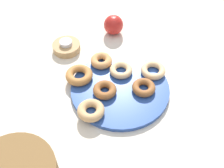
% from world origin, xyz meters
% --- Properties ---
extents(ground_plane, '(2.40, 2.40, 0.00)m').
position_xyz_m(ground_plane, '(0.00, 0.00, 0.00)').
color(ground_plane, beige).
extents(donut_plate, '(0.33, 0.33, 0.02)m').
position_xyz_m(donut_plate, '(0.00, 0.00, 0.01)').
color(donut_plate, '#284C9E').
rests_on(donut_plate, ground_plane).
extents(donut_0, '(0.11, 0.11, 0.02)m').
position_xyz_m(donut_0, '(0.06, -0.03, 0.03)').
color(donut_0, '#EABC84').
rests_on(donut_0, donut_plate).
extents(donut_1, '(0.10, 0.10, 0.03)m').
position_xyz_m(donut_1, '(0.13, 0.01, 0.03)').
color(donut_1, tan).
rests_on(donut_1, donut_plate).
extents(donut_2, '(0.09, 0.09, 0.02)m').
position_xyz_m(donut_2, '(-0.04, -0.07, 0.03)').
color(donut_2, '#995B2D').
rests_on(donut_2, donut_plate).
extents(donut_3, '(0.11, 0.11, 0.02)m').
position_xyz_m(donut_3, '(0.01, -0.14, 0.03)').
color(donut_3, '#EABC84').
rests_on(donut_3, donut_plate).
extents(donut_4, '(0.09, 0.09, 0.03)m').
position_xyz_m(donut_4, '(-0.06, 0.13, 0.03)').
color(donut_4, tan).
rests_on(donut_4, donut_plate).
extents(donut_5, '(0.09, 0.09, 0.03)m').
position_xyz_m(donut_5, '(0.00, 0.06, 0.03)').
color(donut_5, '#995B2D').
rests_on(donut_5, donut_plate).
extents(donut_6, '(0.13, 0.13, 0.03)m').
position_xyz_m(donut_6, '(0.10, 0.11, 0.03)').
color(donut_6, '#BC7A3D').
rests_on(donut_6, donut_plate).
extents(candle_holder, '(0.11, 0.11, 0.03)m').
position_xyz_m(candle_holder, '(0.27, 0.10, 0.01)').
color(candle_holder, tan).
rests_on(candle_holder, ground_plane).
extents(tealight, '(0.05, 0.05, 0.01)m').
position_xyz_m(tealight, '(0.27, 0.10, 0.04)').
color(tealight, silver).
rests_on(tealight, candle_holder).
extents(apple, '(0.08, 0.08, 0.08)m').
position_xyz_m(apple, '(0.29, -0.11, 0.04)').
color(apple, red).
rests_on(apple, ground_plane).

